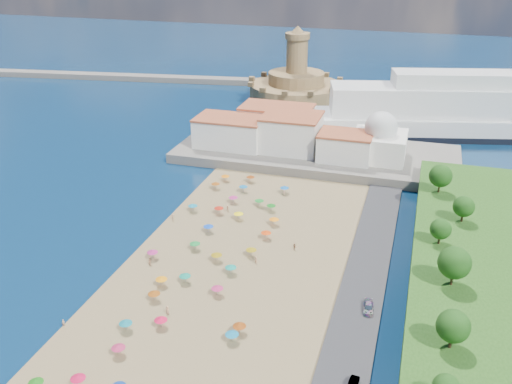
% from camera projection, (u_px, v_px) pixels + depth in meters
% --- Properties ---
extents(ground, '(700.00, 700.00, 0.00)m').
position_uv_depth(ground, '(206.00, 268.00, 124.96)').
color(ground, '#071938').
rests_on(ground, ground).
extents(terrace, '(90.00, 36.00, 3.00)m').
position_uv_depth(terrace, '(316.00, 154.00, 185.36)').
color(terrace, '#59544C').
rests_on(terrace, ground).
extents(jetty, '(18.00, 70.00, 2.40)m').
position_uv_depth(jetty, '(278.00, 119.00, 221.78)').
color(jetty, '#59544C').
rests_on(jetty, ground).
extents(breakwater, '(199.03, 34.77, 2.60)m').
position_uv_depth(breakwater, '(113.00, 77.00, 286.74)').
color(breakwater, '#59544C').
rests_on(breakwater, ground).
extents(waterfront_buildings, '(57.00, 29.00, 11.00)m').
position_uv_depth(waterfront_buildings, '(278.00, 131.00, 186.72)').
color(waterfront_buildings, silver).
rests_on(waterfront_buildings, terrace).
extents(domed_building, '(16.00, 16.00, 15.00)m').
position_uv_depth(domed_building, '(380.00, 140.00, 175.27)').
color(domed_building, silver).
rests_on(domed_building, terrace).
extents(fortress, '(40.00, 40.00, 32.40)m').
position_uv_depth(fortress, '(296.00, 87.00, 245.68)').
color(fortress, '#97794B').
rests_on(fortress, ground).
extents(cruise_ship, '(130.45, 49.52, 28.29)m').
position_uv_depth(cruise_ship, '(475.00, 113.00, 203.52)').
color(cruise_ship, black).
rests_on(cruise_ship, ground).
extents(beach_parasols, '(31.32, 115.04, 2.20)m').
position_uv_depth(beach_parasols, '(184.00, 283.00, 115.72)').
color(beach_parasols, gray).
rests_on(beach_parasols, beach).
extents(beachgoers, '(35.67, 99.94, 1.85)m').
position_uv_depth(beachgoers, '(190.00, 273.00, 120.98)').
color(beachgoers, tan).
rests_on(beachgoers, beach).
extents(parked_cars, '(2.41, 38.72, 1.38)m').
position_uv_depth(parked_cars, '(358.00, 359.00, 96.30)').
color(parked_cars, gray).
rests_on(parked_cars, promenade).
extents(hillside_trees, '(13.14, 109.32, 7.97)m').
position_uv_depth(hillside_trees, '(445.00, 281.00, 101.76)').
color(hillside_trees, '#382314').
rests_on(hillside_trees, hillside).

